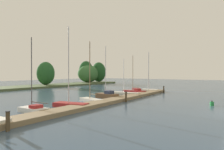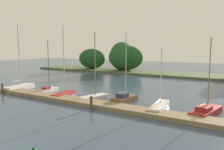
% 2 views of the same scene
% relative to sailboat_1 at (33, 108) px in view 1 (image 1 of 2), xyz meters
% --- Properties ---
extents(dock_pier, '(28.28, 1.80, 0.35)m').
position_rel_sailboat_1_xyz_m(dock_pier, '(8.60, -2.33, -0.13)').
color(dock_pier, '#847051').
rests_on(dock_pier, ground).
extents(far_shore, '(67.63, 8.00, 7.02)m').
position_rel_sailboat_1_xyz_m(far_shore, '(13.88, 24.64, 2.44)').
color(far_shore, '#4C5B38').
rests_on(far_shore, ground).
extents(sailboat_1, '(1.28, 3.29, 6.15)m').
position_rel_sailboat_1_xyz_m(sailboat_1, '(0.00, 0.00, 0.00)').
color(sailboat_1, white).
rests_on(sailboat_1, ground).
extents(sailboat_2, '(1.83, 3.68, 7.62)m').
position_rel_sailboat_1_xyz_m(sailboat_2, '(3.31, -0.74, 0.02)').
color(sailboat_2, maroon).
rests_on(sailboat_2, ground).
extents(sailboat_3, '(1.80, 3.43, 6.78)m').
position_rel_sailboat_1_xyz_m(sailboat_3, '(6.97, -0.12, 0.01)').
color(sailboat_3, silver).
rests_on(sailboat_3, ground).
extents(sailboat_4, '(1.51, 3.27, 6.63)m').
position_rel_sailboat_1_xyz_m(sailboat_4, '(10.37, 0.13, 0.09)').
color(sailboat_4, brown).
rests_on(sailboat_4, ground).
extents(sailboat_5, '(1.40, 4.23, 5.22)m').
position_rel_sailboat_1_xyz_m(sailboat_5, '(14.06, -0.35, -0.02)').
color(sailboat_5, silver).
rests_on(sailboat_5, ground).
extents(sailboat_6, '(2.02, 4.23, 6.05)m').
position_rel_sailboat_1_xyz_m(sailboat_6, '(17.71, 0.12, 0.01)').
color(sailboat_6, maroon).
rests_on(sailboat_6, ground).
extents(sailboat_7, '(1.78, 2.99, 6.82)m').
position_rel_sailboat_1_xyz_m(sailboat_7, '(21.14, -1.03, 0.07)').
color(sailboat_7, silver).
rests_on(sailboat_7, ground).
extents(mooring_piling_0, '(0.25, 0.25, 1.11)m').
position_rel_sailboat_1_xyz_m(mooring_piling_0, '(-3.72, -3.52, 0.26)').
color(mooring_piling_0, '#4C3D28').
rests_on(mooring_piling_0, ground).
extents(mooring_piling_1, '(0.27, 0.27, 1.13)m').
position_rel_sailboat_1_xyz_m(mooring_piling_1, '(9.09, -3.51, 0.27)').
color(mooring_piling_1, '#4C3D28').
rests_on(mooring_piling_1, ground).
extents(mooring_piling_2, '(0.25, 0.25, 1.08)m').
position_rel_sailboat_1_xyz_m(mooring_piling_2, '(20.99, -3.66, 0.24)').
color(mooring_piling_2, '#3D3323').
rests_on(mooring_piling_2, ground).
extents(channel_buoy_0, '(0.37, 0.37, 0.51)m').
position_rel_sailboat_1_xyz_m(channel_buoy_0, '(11.84, -11.71, -0.10)').
color(channel_buoy_0, '#23843D').
rests_on(channel_buoy_0, ground).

